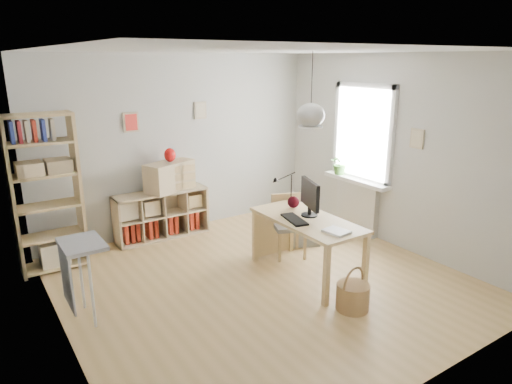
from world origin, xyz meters
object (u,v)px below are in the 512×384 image
tall_bookshelf (45,188)px  monitor (310,196)px  drawer_chest (170,176)px  desk (307,226)px  cube_shelf (160,218)px  storage_chest (300,231)px  chair (288,221)px

tall_bookshelf → monitor: size_ratio=3.99×
tall_bookshelf → drawer_chest: tall_bookshelf is taller
desk → drawer_chest: (-0.84, 2.19, 0.28)m
cube_shelf → drawer_chest: bearing=-12.6°
tall_bookshelf → storage_chest: size_ratio=2.70×
tall_bookshelf → chair: tall_bookshelf is taller
tall_bookshelf → drawer_chest: bearing=7.8°
monitor → chair: bearing=98.3°
monitor → storage_chest: bearing=76.3°
tall_bookshelf → chair: (2.79, -1.31, -0.61)m
desk → chair: bearing=72.6°
chair → drawer_chest: (-1.04, 1.55, 0.46)m
storage_chest → monitor: bearing=-99.3°
drawer_chest → desk: bearing=-90.5°
chair → cube_shelf: bearing=148.8°
cube_shelf → storage_chest: bearing=-39.6°
monitor → tall_bookshelf: bearing=164.1°
storage_chest → monitor: monitor is taller
storage_chest → drawer_chest: (-1.45, 1.31, 0.76)m
cube_shelf → tall_bookshelf: 1.77m
monitor → desk: bearing=-123.0°
tall_bookshelf → drawer_chest: (1.75, 0.24, -0.15)m
desk → tall_bookshelf: tall_bookshelf is taller
desk → cube_shelf: 2.48m
tall_bookshelf → chair: size_ratio=2.38×
cube_shelf → storage_chest: (1.64, -1.35, -0.12)m
desk → monitor: monitor is taller
desk → chair: size_ratio=1.78×
tall_bookshelf → storage_chest: 3.50m
drawer_chest → monitor: bearing=-87.8°
chair → storage_chest: (0.41, 0.24, -0.30)m
chair → monitor: bearing=-79.6°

